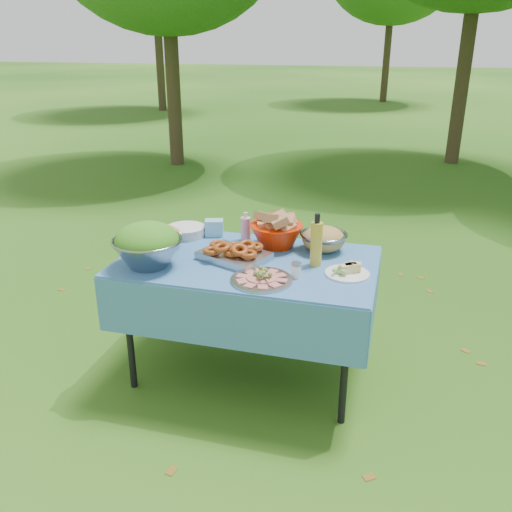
{
  "coord_description": "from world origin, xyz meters",
  "views": [
    {
      "loc": [
        0.8,
        -2.76,
        1.95
      ],
      "look_at": [
        0.05,
        0.0,
        0.79
      ],
      "focal_mm": 38.0,
      "sensor_mm": 36.0,
      "label": 1
    }
  ],
  "objects_px": {
    "plate_stack": "(186,231)",
    "pasta_bowl_steel": "(324,239)",
    "charcuterie_platter": "(262,274)",
    "bread_bowl": "(277,230)",
    "picnic_table": "(248,318)",
    "oil_bottle": "(316,240)",
    "salad_bowl": "(147,245)"
  },
  "relations": [
    {
      "from": "bread_bowl",
      "to": "charcuterie_platter",
      "type": "distance_m",
      "value": 0.52
    },
    {
      "from": "plate_stack",
      "to": "pasta_bowl_steel",
      "type": "xyz_separation_m",
      "value": [
        0.89,
        -0.03,
        0.04
      ]
    },
    {
      "from": "pasta_bowl_steel",
      "to": "oil_bottle",
      "type": "relative_size",
      "value": 0.92
    },
    {
      "from": "salad_bowl",
      "to": "plate_stack",
      "type": "height_order",
      "value": "salad_bowl"
    },
    {
      "from": "plate_stack",
      "to": "pasta_bowl_steel",
      "type": "distance_m",
      "value": 0.89
    },
    {
      "from": "bread_bowl",
      "to": "charcuterie_platter",
      "type": "bearing_deg",
      "value": -85.45
    },
    {
      "from": "picnic_table",
      "to": "oil_bottle",
      "type": "height_order",
      "value": "oil_bottle"
    },
    {
      "from": "salad_bowl",
      "to": "oil_bottle",
      "type": "distance_m",
      "value": 0.93
    },
    {
      "from": "pasta_bowl_steel",
      "to": "charcuterie_platter",
      "type": "distance_m",
      "value": 0.58
    },
    {
      "from": "bread_bowl",
      "to": "oil_bottle",
      "type": "xyz_separation_m",
      "value": [
        0.28,
        -0.23,
        0.04
      ]
    },
    {
      "from": "charcuterie_platter",
      "to": "oil_bottle",
      "type": "xyz_separation_m",
      "value": [
        0.24,
        0.29,
        0.11
      ]
    },
    {
      "from": "oil_bottle",
      "to": "pasta_bowl_steel",
      "type": "bearing_deg",
      "value": 88.23
    },
    {
      "from": "oil_bottle",
      "to": "plate_stack",
      "type": "bearing_deg",
      "value": 163.43
    },
    {
      "from": "pasta_bowl_steel",
      "to": "bread_bowl",
      "type": "bearing_deg",
      "value": -177.88
    },
    {
      "from": "pasta_bowl_steel",
      "to": "plate_stack",
      "type": "bearing_deg",
      "value": 178.37
    },
    {
      "from": "pasta_bowl_steel",
      "to": "charcuterie_platter",
      "type": "height_order",
      "value": "pasta_bowl_steel"
    },
    {
      "from": "plate_stack",
      "to": "oil_bottle",
      "type": "distance_m",
      "value": 0.93
    },
    {
      "from": "plate_stack",
      "to": "pasta_bowl_steel",
      "type": "height_order",
      "value": "pasta_bowl_steel"
    },
    {
      "from": "plate_stack",
      "to": "bread_bowl",
      "type": "distance_m",
      "value": 0.61
    },
    {
      "from": "charcuterie_platter",
      "to": "oil_bottle",
      "type": "bearing_deg",
      "value": 50.39
    },
    {
      "from": "bread_bowl",
      "to": "oil_bottle",
      "type": "height_order",
      "value": "oil_bottle"
    },
    {
      "from": "picnic_table",
      "to": "bread_bowl",
      "type": "xyz_separation_m",
      "value": [
        0.11,
        0.26,
        0.49
      ]
    },
    {
      "from": "picnic_table",
      "to": "bread_bowl",
      "type": "relative_size",
      "value": 4.54
    },
    {
      "from": "charcuterie_platter",
      "to": "plate_stack",
      "type": "bearing_deg",
      "value": 139.66
    },
    {
      "from": "salad_bowl",
      "to": "oil_bottle",
      "type": "xyz_separation_m",
      "value": [
        0.9,
        0.26,
        0.02
      ]
    },
    {
      "from": "salad_bowl",
      "to": "pasta_bowl_steel",
      "type": "distance_m",
      "value": 1.03
    },
    {
      "from": "bread_bowl",
      "to": "charcuterie_platter",
      "type": "xyz_separation_m",
      "value": [
        0.04,
        -0.51,
        -0.07
      ]
    },
    {
      "from": "picnic_table",
      "to": "salad_bowl",
      "type": "xyz_separation_m",
      "value": [
        -0.51,
        -0.23,
        0.51
      ]
    },
    {
      "from": "salad_bowl",
      "to": "charcuterie_platter",
      "type": "xyz_separation_m",
      "value": [
        0.66,
        -0.03,
        -0.09
      ]
    },
    {
      "from": "picnic_table",
      "to": "oil_bottle",
      "type": "relative_size",
      "value": 4.85
    },
    {
      "from": "plate_stack",
      "to": "bread_bowl",
      "type": "height_order",
      "value": "bread_bowl"
    },
    {
      "from": "bread_bowl",
      "to": "pasta_bowl_steel",
      "type": "xyz_separation_m",
      "value": [
        0.29,
        0.01,
        -0.03
      ]
    }
  ]
}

